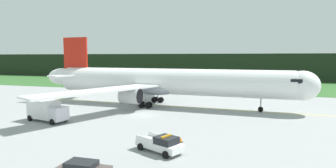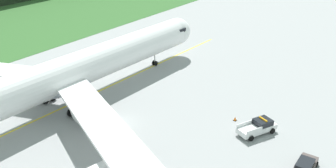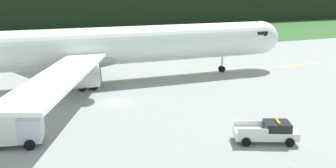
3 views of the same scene
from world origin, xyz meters
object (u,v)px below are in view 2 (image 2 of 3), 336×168
(airliner, at_px, (73,72))
(staff_car, at_px, (305,166))
(ops_pickup_truck, at_px, (258,127))
(apron_cone, at_px, (235,119))

(airliner, distance_m, staff_car, 33.95)
(ops_pickup_truck, height_order, apron_cone, ops_pickup_truck)
(ops_pickup_truck, distance_m, apron_cone, 4.07)
(airliner, distance_m, apron_cone, 24.37)
(ops_pickup_truck, relative_size, staff_car, 1.27)
(ops_pickup_truck, bearing_deg, apron_cone, 73.20)
(ops_pickup_truck, xyz_separation_m, apron_cone, (1.16, 3.85, -0.62))
(ops_pickup_truck, bearing_deg, staff_car, -120.02)
(staff_car, xyz_separation_m, apron_cone, (5.49, 11.35, -0.42))
(airliner, xyz_separation_m, apron_cone, (9.05, -22.16, -4.60))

